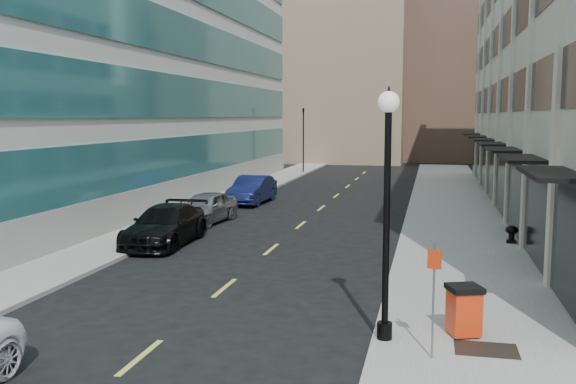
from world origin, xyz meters
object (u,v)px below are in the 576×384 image
at_px(car_black_pickup, 165,225).
at_px(car_silver_sedan, 206,207).
at_px(car_blue_sedan, 252,190).
at_px(sign_post, 434,285).
at_px(trash_bin, 464,309).
at_px(lamppost, 387,193).
at_px(traffic_signal, 303,112).
at_px(urn_planter, 512,232).

relative_size(car_black_pickup, car_silver_sedan, 1.21).
xyz_separation_m(car_blue_sedan, sign_post, (10.92, -24.05, 0.94)).
xyz_separation_m(trash_bin, lamppost, (-1.83, -0.64, 2.83)).
height_order(car_black_pickup, lamppost, lamppost).
bearing_deg(car_black_pickup, traffic_signal, 90.24).
relative_size(traffic_signal, urn_planter, 9.68).
bearing_deg(traffic_signal, trash_bin, -73.76).
height_order(car_blue_sedan, urn_planter, car_blue_sedan).
relative_size(traffic_signal, lamppost, 1.17).
relative_size(car_black_pickup, car_blue_sedan, 1.09).
bearing_deg(trash_bin, car_black_pickup, 121.44).
xyz_separation_m(traffic_signal, sign_post, (11.90, -45.01, -3.93)).
bearing_deg(car_silver_sedan, lamppost, -50.93).
relative_size(car_black_pickup, sign_post, 2.19).
xyz_separation_m(car_blue_sedan, trash_bin, (11.65, -22.40, -0.04)).
distance_m(traffic_signal, car_silver_sedan, 28.92).
bearing_deg(sign_post, lamppost, 147.51).
distance_m(car_silver_sedan, lamppost, 18.73).
bearing_deg(traffic_signal, car_silver_sedan, -88.59).
relative_size(car_black_pickup, lamppost, 0.95).
relative_size(traffic_signal, car_blue_sedan, 1.35).
distance_m(traffic_signal, trash_bin, 45.43).
relative_size(car_blue_sedan, lamppost, 0.87).
bearing_deg(car_silver_sedan, urn_planter, -4.63).
xyz_separation_m(car_silver_sedan, trash_bin, (11.93, -14.87, 0.02)).
bearing_deg(sign_post, car_black_pickup, 145.00).
relative_size(lamppost, sign_post, 2.31).
distance_m(traffic_signal, sign_post, 46.72).
height_order(trash_bin, urn_planter, trash_bin).
xyz_separation_m(traffic_signal, urn_planter, (15.10, -31.19, -5.13)).
xyz_separation_m(car_black_pickup, car_blue_sedan, (0.09, 13.04, 0.03)).
xyz_separation_m(traffic_signal, car_black_pickup, (0.89, -34.00, -4.90)).
distance_m(car_black_pickup, car_silver_sedan, 5.51).
xyz_separation_m(car_black_pickup, sign_post, (11.01, -11.01, 0.97)).
distance_m(car_silver_sedan, car_blue_sedan, 7.54).
relative_size(car_blue_sedan, urn_planter, 7.16).
bearing_deg(car_silver_sedan, traffic_signal, 97.41).
bearing_deg(car_black_pickup, urn_planter, 9.92).
height_order(lamppost, sign_post, lamppost).
height_order(car_silver_sedan, urn_planter, car_silver_sedan).
bearing_deg(sign_post, car_blue_sedan, 124.42).
bearing_deg(lamppost, traffic_signal, 103.79).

